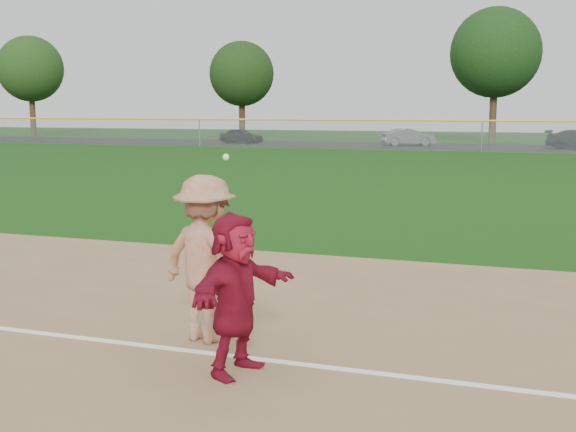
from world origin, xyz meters
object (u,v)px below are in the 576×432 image
(first_base, at_px, (231,321))
(car_left, at_px, (241,136))
(base_runner, at_px, (235,293))
(car_mid, at_px, (409,137))

(first_base, distance_m, car_left, 48.94)
(first_base, distance_m, base_runner, 1.93)
(car_left, bearing_deg, car_mid, -79.22)
(base_runner, distance_m, car_mid, 47.88)
(first_base, height_order, car_mid, car_mid)
(base_runner, bearing_deg, car_left, 37.21)
(first_base, bearing_deg, car_left, 112.37)
(first_base, xyz_separation_m, car_left, (-18.62, 45.26, 0.55))
(base_runner, height_order, car_left, base_runner)
(base_runner, relative_size, car_left, 0.49)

